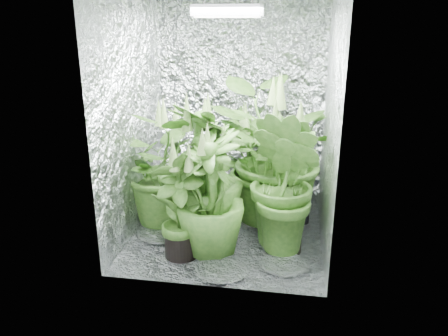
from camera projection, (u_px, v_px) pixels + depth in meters
name	position (u px, v px, depth m)	size (l,w,h in m)	color
ground	(227.00, 234.00, 3.79)	(1.60, 1.60, 0.00)	silver
walls	(228.00, 121.00, 3.47)	(1.62, 1.62, 2.00)	silver
grow_lamp	(228.00, 11.00, 3.21)	(0.50, 0.30, 0.22)	gray
plant_a	(168.00, 167.00, 3.80)	(1.17, 1.17, 1.15)	black
plant_b	(249.00, 161.00, 4.21)	(0.71, 0.71, 1.06)	black
plant_c	(276.00, 166.00, 4.16)	(0.66, 0.66, 0.97)	black
plant_d	(205.00, 173.00, 3.57)	(0.86, 0.86, 1.22)	black
plant_e	(271.00, 155.00, 3.78)	(1.13, 1.13, 1.36)	black
plant_f	(180.00, 205.00, 3.31)	(0.63, 0.63, 0.95)	black
plant_g	(286.00, 183.00, 3.35)	(0.87, 0.87, 1.23)	black
plant_h	(210.00, 195.00, 3.33)	(0.77, 0.77, 1.06)	black
circulation_fan	(299.00, 207.00, 3.98)	(0.15, 0.29, 0.34)	black
plant_label	(187.00, 223.00, 3.32)	(0.05, 0.01, 0.09)	white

